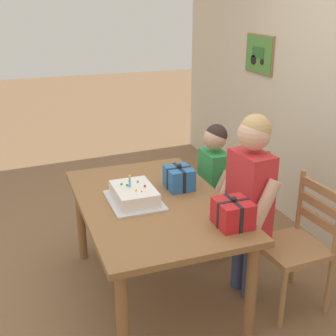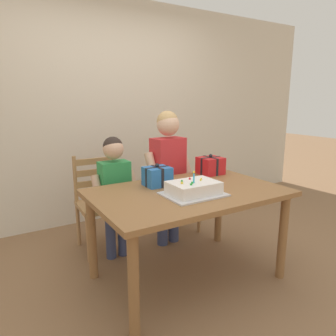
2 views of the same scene
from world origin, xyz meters
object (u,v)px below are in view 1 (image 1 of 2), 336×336
at_px(gift_box_red_large, 179,178).
at_px(child_older, 250,190).
at_px(gift_box_beside_cake, 233,213).
at_px(dining_table, 153,213).
at_px(chair_right, 297,244).
at_px(birthday_cake, 134,195).
at_px(chair_left, 238,196).
at_px(child_younger, 213,178).

relative_size(gift_box_red_large, child_older, 0.16).
bearing_deg(gift_box_beside_cake, child_older, 135.94).
distance_m(dining_table, child_older, 0.68).
bearing_deg(dining_table, chair_right, 64.72).
distance_m(birthday_cake, child_older, 0.79).
distance_m(gift_box_red_large, chair_right, 0.93).
bearing_deg(chair_right, birthday_cake, -114.27).
xyz_separation_m(gift_box_beside_cake, chair_left, (-0.92, 0.55, -0.37)).
xyz_separation_m(birthday_cake, gift_box_red_large, (-0.10, 0.37, 0.03)).
distance_m(birthday_cake, chair_left, 1.14).
height_order(dining_table, chair_left, chair_left).
bearing_deg(child_younger, gift_box_beside_cake, -18.52).
bearing_deg(child_older, birthday_cake, -107.25).
bearing_deg(chair_right, child_younger, -161.41).
bearing_deg(child_older, chair_right, 49.69).
bearing_deg(gift_box_red_large, chair_right, 49.12).
xyz_separation_m(gift_box_red_large, chair_right, (0.56, 0.65, -0.37)).
bearing_deg(child_younger, dining_table, -59.96).
bearing_deg(child_older, dining_table, -107.42).
relative_size(chair_right, child_older, 0.68).
bearing_deg(chair_right, gift_box_beside_cake, -82.58).
bearing_deg(birthday_cake, child_younger, 113.67).
xyz_separation_m(chair_left, child_younger, (0.06, -0.26, 0.22)).
height_order(gift_box_beside_cake, child_older, child_older).
relative_size(chair_left, chair_right, 1.00).
bearing_deg(child_younger, child_older, -0.05).
xyz_separation_m(child_older, child_younger, (-0.56, 0.00, -0.13)).
distance_m(dining_table, chair_left, 1.01).
bearing_deg(gift_box_beside_cake, chair_right, 97.42).
bearing_deg(gift_box_beside_cake, gift_box_red_large, -171.28).
bearing_deg(chair_right, child_older, -130.31).
bearing_deg(child_younger, gift_box_red_large, -59.74).
xyz_separation_m(gift_box_red_large, child_older, (0.34, 0.38, -0.01)).
bearing_deg(chair_right, dining_table, -115.28).
height_order(gift_box_beside_cake, child_younger, child_younger).
bearing_deg(chair_right, gift_box_red_large, -130.88).
height_order(dining_table, child_older, child_older).
relative_size(dining_table, chair_left, 1.62).
height_order(dining_table, gift_box_red_large, gift_box_red_large).
relative_size(chair_left, child_older, 0.68).
height_order(chair_left, child_younger, child_younger).
bearing_deg(gift_box_beside_cake, chair_left, 148.94).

